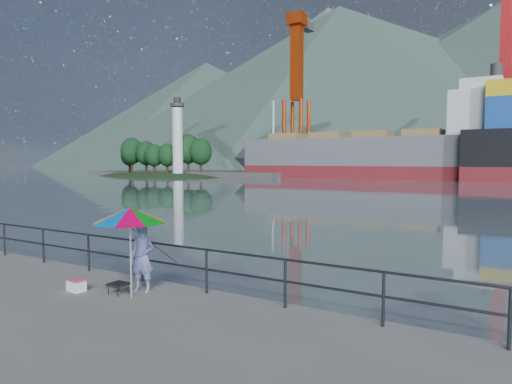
% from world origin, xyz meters
% --- Properties ---
extents(harbor_water, '(500.00, 280.00, 0.00)m').
position_xyz_m(harbor_water, '(0.00, 130.00, 0.00)').
color(harbor_water, slate).
rests_on(harbor_water, ground).
extents(guardrail, '(22.00, 0.06, 1.03)m').
position_xyz_m(guardrail, '(0.00, 1.70, 0.52)').
color(guardrail, '#2D3033').
rests_on(guardrail, ground).
extents(lighthouse_islet, '(48.00, 26.40, 19.20)m').
position_xyz_m(lighthouse_islet, '(-54.97, 61.99, 0.26)').
color(lighthouse_islet, '#263F1E').
rests_on(lighthouse_islet, ground).
extents(fisherman, '(0.66, 0.53, 1.56)m').
position_xyz_m(fisherman, '(1.62, 1.09, 0.78)').
color(fisherman, navy).
rests_on(fisherman, ground).
extents(beach_umbrella, '(2.16, 2.16, 1.99)m').
position_xyz_m(beach_umbrella, '(1.79, 0.58, 1.82)').
color(beach_umbrella, white).
rests_on(beach_umbrella, ground).
extents(folding_stool, '(0.39, 0.39, 0.25)m').
position_xyz_m(folding_stool, '(1.33, 0.62, 0.13)').
color(folding_stool, black).
rests_on(folding_stool, ground).
extents(cooler_bag, '(0.44, 0.32, 0.24)m').
position_xyz_m(cooler_bag, '(0.31, 0.29, 0.12)').
color(cooler_bag, white).
rests_on(cooler_bag, ground).
extents(fishing_rod, '(0.07, 1.80, 1.27)m').
position_xyz_m(fishing_rod, '(1.18, 1.91, 0.00)').
color(fishing_rod, black).
rests_on(fishing_rod, ground).
extents(bulk_carrier, '(51.01, 8.83, 14.50)m').
position_xyz_m(bulk_carrier, '(-12.25, 74.79, 4.13)').
color(bulk_carrier, maroon).
rests_on(bulk_carrier, ground).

